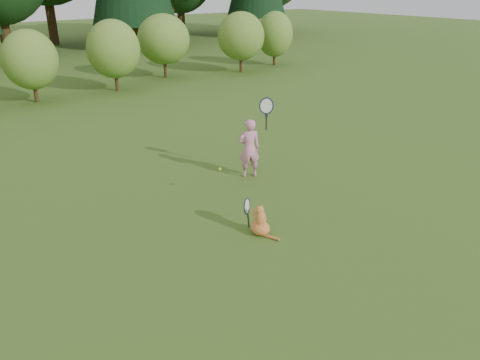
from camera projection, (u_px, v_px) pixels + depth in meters
ground at (259, 234)px, 8.14m from camera, size 100.00×100.00×0.00m
shrub_row at (32, 60)px, 17.06m from camera, size 28.00×3.00×2.80m
child at (250, 147)px, 10.28m from camera, size 0.77×0.53×1.98m
cat at (260, 219)px, 8.06m from camera, size 0.40×0.72×0.74m
tennis_ball at (220, 169)px, 9.26m from camera, size 0.06×0.06×0.06m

